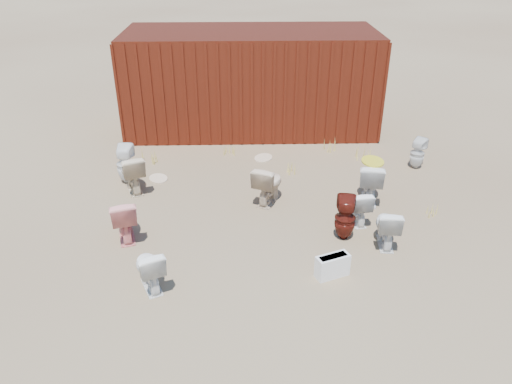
{
  "coord_description": "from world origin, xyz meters",
  "views": [
    {
      "loc": [
        -0.2,
        -6.93,
        4.59
      ],
      "look_at": [
        0.0,
        0.6,
        0.55
      ],
      "focal_mm": 35.0,
      "sensor_mm": 36.0,
      "label": 1
    }
  ],
  "objects_px": {
    "toilet_back_beige_left": "(132,173)",
    "toilet_front_pink": "(124,218)",
    "toilet_front_a": "(149,268)",
    "toilet_front_c": "(357,206)",
    "shipping_container": "(251,81)",
    "toilet_front_maroon": "(345,218)",
    "toilet_back_a": "(126,164)",
    "loose_tank": "(332,266)",
    "toilet_front_e": "(387,226)",
    "toilet_back_beige_right": "(268,184)",
    "toilet_back_e": "(417,153)",
    "toilet_back_yellowlid": "(370,181)"
  },
  "relations": [
    {
      "from": "toilet_front_c",
      "to": "toilet_back_beige_left",
      "type": "relative_size",
      "value": 0.83
    },
    {
      "from": "toilet_front_a",
      "to": "toilet_back_yellowlid",
      "type": "relative_size",
      "value": 0.83
    },
    {
      "from": "shipping_container",
      "to": "toilet_front_a",
      "type": "bearing_deg",
      "value": -103.64
    },
    {
      "from": "toilet_back_beige_right",
      "to": "loose_tank",
      "type": "distance_m",
      "value": 2.43
    },
    {
      "from": "shipping_container",
      "to": "toilet_front_c",
      "type": "height_order",
      "value": "shipping_container"
    },
    {
      "from": "loose_tank",
      "to": "shipping_container",
      "type": "bearing_deg",
      "value": 77.75
    },
    {
      "from": "toilet_front_a",
      "to": "toilet_back_beige_right",
      "type": "height_order",
      "value": "toilet_back_beige_right"
    },
    {
      "from": "toilet_front_a",
      "to": "toilet_front_c",
      "type": "relative_size",
      "value": 1.04
    },
    {
      "from": "toilet_front_a",
      "to": "toilet_back_beige_left",
      "type": "bearing_deg",
      "value": -99.29
    },
    {
      "from": "toilet_front_pink",
      "to": "toilet_back_yellowlid",
      "type": "xyz_separation_m",
      "value": [
        4.31,
        1.16,
        0.03
      ]
    },
    {
      "from": "toilet_front_pink",
      "to": "toilet_back_beige_left",
      "type": "distance_m",
      "value": 1.68
    },
    {
      "from": "toilet_front_maroon",
      "to": "shipping_container",
      "type": "bearing_deg",
      "value": -63.79
    },
    {
      "from": "toilet_front_a",
      "to": "toilet_back_a",
      "type": "distance_m",
      "value": 3.49
    },
    {
      "from": "loose_tank",
      "to": "toilet_back_a",
      "type": "bearing_deg",
      "value": 116.93
    },
    {
      "from": "toilet_front_pink",
      "to": "toilet_back_beige_left",
      "type": "bearing_deg",
      "value": -99.55
    },
    {
      "from": "toilet_front_a",
      "to": "toilet_front_maroon",
      "type": "xyz_separation_m",
      "value": [
        2.99,
        1.2,
        0.04
      ]
    },
    {
      "from": "toilet_back_beige_left",
      "to": "toilet_front_pink",
      "type": "bearing_deg",
      "value": 74.45
    },
    {
      "from": "toilet_front_maroon",
      "to": "toilet_back_a",
      "type": "height_order",
      "value": "toilet_back_a"
    },
    {
      "from": "shipping_container",
      "to": "toilet_back_yellowlid",
      "type": "bearing_deg",
      "value": -61.6
    },
    {
      "from": "toilet_back_beige_left",
      "to": "toilet_back_e",
      "type": "xyz_separation_m",
      "value": [
        5.83,
        0.89,
        -0.05
      ]
    },
    {
      "from": "shipping_container",
      "to": "toilet_back_a",
      "type": "height_order",
      "value": "shipping_container"
    },
    {
      "from": "toilet_back_beige_left",
      "to": "toilet_back_beige_right",
      "type": "distance_m",
      "value": 2.65
    },
    {
      "from": "toilet_back_yellowlid",
      "to": "loose_tank",
      "type": "relative_size",
      "value": 1.59
    },
    {
      "from": "toilet_front_a",
      "to": "toilet_front_pink",
      "type": "height_order",
      "value": "toilet_front_pink"
    },
    {
      "from": "toilet_front_maroon",
      "to": "toilet_back_a",
      "type": "xyz_separation_m",
      "value": [
        -3.99,
        2.15,
        0.02
      ]
    },
    {
      "from": "toilet_front_c",
      "to": "toilet_back_a",
      "type": "relative_size",
      "value": 0.81
    },
    {
      "from": "shipping_container",
      "to": "toilet_back_e",
      "type": "bearing_deg",
      "value": -36.33
    },
    {
      "from": "toilet_front_e",
      "to": "shipping_container",
      "type": "bearing_deg",
      "value": -62.57
    },
    {
      "from": "shipping_container",
      "to": "toilet_front_maroon",
      "type": "height_order",
      "value": "shipping_container"
    },
    {
      "from": "toilet_front_c",
      "to": "toilet_back_yellowlid",
      "type": "distance_m",
      "value": 0.86
    },
    {
      "from": "toilet_back_e",
      "to": "loose_tank",
      "type": "xyz_separation_m",
      "value": [
        -2.39,
        -3.67,
        -0.16
      ]
    },
    {
      "from": "toilet_front_a",
      "to": "toilet_front_maroon",
      "type": "height_order",
      "value": "toilet_front_maroon"
    },
    {
      "from": "toilet_front_pink",
      "to": "toilet_front_e",
      "type": "bearing_deg",
      "value": 159.92
    },
    {
      "from": "toilet_front_a",
      "to": "toilet_front_e",
      "type": "xyz_separation_m",
      "value": [
        3.63,
        0.99,
        0.01
      ]
    },
    {
      "from": "toilet_front_maroon",
      "to": "loose_tank",
      "type": "distance_m",
      "value": 1.09
    },
    {
      "from": "toilet_back_beige_left",
      "to": "loose_tank",
      "type": "height_order",
      "value": "toilet_back_beige_left"
    },
    {
      "from": "toilet_back_a",
      "to": "toilet_back_e",
      "type": "xyz_separation_m",
      "value": [
        6.03,
        0.52,
        -0.06
      ]
    },
    {
      "from": "toilet_front_pink",
      "to": "toilet_front_a",
      "type": "bearing_deg",
      "value": 99.32
    },
    {
      "from": "toilet_back_beige_left",
      "to": "toilet_back_yellowlid",
      "type": "distance_m",
      "value": 4.52
    },
    {
      "from": "toilet_front_pink",
      "to": "toilet_back_e",
      "type": "xyz_separation_m",
      "value": [
        5.64,
        2.56,
        -0.04
      ]
    },
    {
      "from": "toilet_back_beige_right",
      "to": "loose_tank",
      "type": "bearing_deg",
      "value": 135.27
    },
    {
      "from": "toilet_front_pink",
      "to": "toilet_back_yellowlid",
      "type": "relative_size",
      "value": 0.94
    },
    {
      "from": "toilet_back_beige_right",
      "to": "toilet_back_e",
      "type": "height_order",
      "value": "toilet_back_beige_right"
    },
    {
      "from": "toilet_front_pink",
      "to": "toilet_front_c",
      "type": "relative_size",
      "value": 1.17
    },
    {
      "from": "toilet_back_a",
      "to": "toilet_back_beige_right",
      "type": "distance_m",
      "value": 2.94
    },
    {
      "from": "shipping_container",
      "to": "toilet_back_beige_left",
      "type": "bearing_deg",
      "value": -124.39
    },
    {
      "from": "toilet_front_e",
      "to": "toilet_back_beige_left",
      "type": "relative_size",
      "value": 0.89
    },
    {
      "from": "shipping_container",
      "to": "toilet_back_beige_left",
      "type": "distance_m",
      "value": 4.25
    },
    {
      "from": "toilet_front_a",
      "to": "toilet_back_beige_right",
      "type": "xyz_separation_m",
      "value": [
        1.8,
        2.46,
        0.04
      ]
    },
    {
      "from": "toilet_back_beige_left",
      "to": "loose_tank",
      "type": "relative_size",
      "value": 1.53
    }
  ]
}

